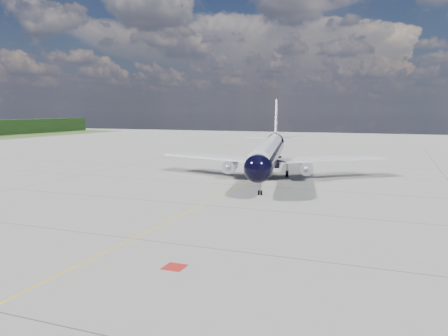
{
  "coord_description": "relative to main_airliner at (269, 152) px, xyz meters",
  "views": [
    {
      "loc": [
        21.22,
        -37.23,
        11.35
      ],
      "look_at": [
        1.18,
        14.54,
        4.0
      ],
      "focal_mm": 35.0,
      "sensor_mm": 36.0,
      "label": 1
    }
  ],
  "objects": [
    {
      "name": "taxiway_centerline",
      "position": [
        -1.47,
        -10.44,
        -4.26
      ],
      "size": [
        0.16,
        160.0,
        0.01
      ],
      "primitive_type": "cube",
      "color": "#E1BB0B",
      "rests_on": "ground"
    },
    {
      "name": "ground",
      "position": [
        -1.47,
        -5.44,
        -4.26
      ],
      "size": [
        320.0,
        320.0,
        0.0
      ],
      "primitive_type": "plane",
      "color": "gray",
      "rests_on": "ground"
    },
    {
      "name": "main_airliner",
      "position": [
        0.0,
        0.0,
        0.0
      ],
      "size": [
        38.32,
        47.22,
        13.74
      ],
      "rotation": [
        0.0,
        0.0,
        0.2
      ],
      "color": "black",
      "rests_on": "ground"
    },
    {
      "name": "red_marking",
      "position": [
        5.33,
        -45.44,
        -4.26
      ],
      "size": [
        1.6,
        1.6,
        0.01
      ],
      "primitive_type": "cube",
      "color": "maroon",
      "rests_on": "ground"
    }
  ]
}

